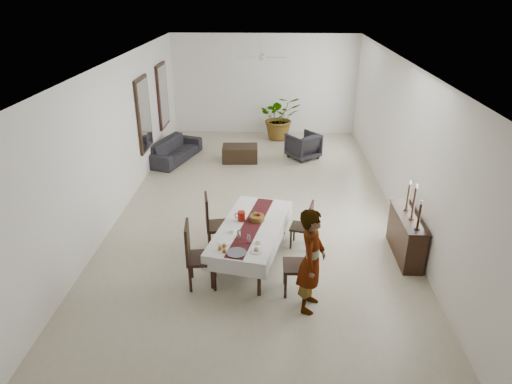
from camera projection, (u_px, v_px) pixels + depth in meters
name	position (u px, v px, depth m)	size (l,w,h in m)	color
floor	(257.00, 213.00, 10.05)	(6.00, 12.00, 0.00)	#BEB597
ceiling	(258.00, 64.00, 8.72)	(6.00, 12.00, 0.02)	white
wall_back	(264.00, 85.00, 14.83)	(6.00, 0.02, 3.20)	white
wall_front	(232.00, 367.00, 3.94)	(6.00, 0.02, 3.20)	white
wall_left	(114.00, 142.00, 9.50)	(0.02, 12.00, 3.20)	white
wall_right	(405.00, 146.00, 9.28)	(0.02, 12.00, 3.20)	white
dining_table_top	(252.00, 227.00, 8.13)	(0.90, 2.16, 0.04)	black
table_leg_fl	(212.00, 272.00, 7.46)	(0.06, 0.06, 0.63)	black
table_leg_fr	(259.00, 279.00, 7.28)	(0.06, 0.06, 0.63)	black
table_leg_bl	(246.00, 215.00, 9.26)	(0.06, 0.06, 0.63)	black
table_leg_br	(284.00, 220.00, 9.09)	(0.06, 0.06, 0.63)	black
tablecloth_top	(252.00, 226.00, 8.12)	(1.06, 2.32, 0.01)	silver
tablecloth_drape_left	(224.00, 229.00, 8.29)	(0.01, 2.32, 0.27)	white
tablecloth_drape_right	(280.00, 236.00, 8.06)	(0.01, 2.32, 0.27)	silver
tablecloth_drape_near	(233.00, 268.00, 7.16)	(1.06, 0.01, 0.27)	silver
tablecloth_drape_far	(266.00, 205.00, 9.19)	(1.06, 0.01, 0.27)	silver
table_runner	(252.00, 225.00, 8.12)	(0.31, 2.25, 0.00)	#501619
red_pitcher	(241.00, 216.00, 8.25)	(0.13, 0.13, 0.18)	maroon
pitcher_handle	(237.00, 216.00, 8.27)	(0.11, 0.11, 0.02)	maroon
wine_glass_near	(249.00, 239.00, 7.55)	(0.06, 0.06, 0.15)	white
wine_glass_mid	(239.00, 235.00, 7.67)	(0.06, 0.06, 0.15)	white
teacup_right	(259.00, 241.00, 7.57)	(0.08, 0.08, 0.05)	white
saucer_right	(259.00, 242.00, 7.58)	(0.13, 0.13, 0.01)	white
teacup_left	(232.00, 231.00, 7.89)	(0.08, 0.08, 0.05)	white
saucer_left	(232.00, 232.00, 7.90)	(0.13, 0.13, 0.01)	white
plate_near_right	(256.00, 251.00, 7.34)	(0.22, 0.22, 0.01)	silver
bread_near_right	(256.00, 250.00, 7.32)	(0.08, 0.08, 0.08)	tan
plate_near_left	(225.00, 242.00, 7.58)	(0.22, 0.22, 0.01)	white
plate_far_left	(243.00, 211.00, 8.62)	(0.22, 0.22, 0.01)	white
serving_tray	(236.00, 253.00, 7.28)	(0.32, 0.32, 0.02)	#404045
jam_jar_a	(224.00, 251.00, 7.29)	(0.06, 0.06, 0.07)	#8A5014
jam_jar_b	(220.00, 248.00, 7.36)	(0.06, 0.06, 0.07)	#945F15
jam_jar_c	(224.00, 246.00, 7.43)	(0.06, 0.06, 0.07)	#8E5814
fruit_basket	(257.00, 218.00, 8.29)	(0.27, 0.27, 0.09)	brown
fruit_red	(259.00, 214.00, 8.27)	(0.08, 0.08, 0.08)	#A61C10
fruit_green	(255.00, 214.00, 8.29)	(0.07, 0.07, 0.07)	olive
chair_right_near_seat	(297.00, 266.00, 7.32)	(0.46, 0.46, 0.05)	black
chair_right_near_leg_fl	(309.00, 286.00, 7.25)	(0.05, 0.05, 0.45)	black
chair_right_near_leg_fr	(307.00, 273.00, 7.59)	(0.05, 0.05, 0.45)	black
chair_right_near_leg_bl	(285.00, 286.00, 7.26)	(0.05, 0.05, 0.45)	black
chair_right_near_leg_br	(285.00, 272.00, 7.60)	(0.05, 0.05, 0.45)	black
chair_right_near_back	(311.00, 250.00, 7.18)	(0.46, 0.04, 0.58)	black
chair_right_far_seat	(301.00, 227.00, 8.64)	(0.39, 0.39, 0.04)	black
chair_right_far_leg_fl	(307.00, 242.00, 8.55)	(0.04, 0.04, 0.38)	black
chair_right_far_leg_fr	(310.00, 234.00, 8.83)	(0.04, 0.04, 0.38)	black
chair_right_far_leg_bl	(291.00, 240.00, 8.63)	(0.04, 0.04, 0.38)	black
chair_right_far_leg_br	(294.00, 232.00, 8.91)	(0.04, 0.04, 0.38)	black
chair_right_far_back	(311.00, 216.00, 8.49)	(0.39, 0.04, 0.49)	black
chair_left_near_seat	(202.00, 258.00, 7.48)	(0.48, 0.48, 0.06)	black
chair_left_near_leg_fl	(192.00, 266.00, 7.76)	(0.05, 0.05, 0.48)	black
chair_left_near_leg_fr	(190.00, 279.00, 7.40)	(0.05, 0.05, 0.48)	black
chair_left_near_leg_bl	(215.00, 265.00, 7.78)	(0.05, 0.05, 0.48)	black
chair_left_near_leg_br	(215.00, 278.00, 7.42)	(0.05, 0.05, 0.48)	black
chair_left_near_back	(187.00, 241.00, 7.32)	(0.48, 0.04, 0.62)	black
chair_left_far_seat	(219.00, 226.00, 8.49)	(0.48, 0.48, 0.05)	black
chair_left_far_leg_fl	(209.00, 234.00, 8.75)	(0.05, 0.05, 0.47)	black
chair_left_far_leg_fr	(210.00, 244.00, 8.40)	(0.05, 0.05, 0.47)	black
chair_left_far_leg_bl	(229.00, 232.00, 8.80)	(0.05, 0.05, 0.47)	black
chair_left_far_leg_br	(231.00, 243.00, 8.45)	(0.05, 0.05, 0.47)	black
chair_left_far_back	(207.00, 211.00, 8.32)	(0.48, 0.04, 0.61)	black
woman	(311.00, 261.00, 6.80)	(0.62, 0.41, 1.69)	gray
sideboard_body	(406.00, 236.00, 8.33)	(0.36, 1.33, 0.80)	black
sideboard_top	(409.00, 216.00, 8.16)	(0.39, 1.39, 0.03)	black
candlestick_near_base	(417.00, 228.00, 7.70)	(0.09, 0.09, 0.03)	black
candlestick_near_shaft	(419.00, 216.00, 7.60)	(0.04, 0.04, 0.44)	black
candlestick_near_candle	(422.00, 202.00, 7.50)	(0.03, 0.03, 0.07)	beige
candlestick_mid_base	(411.00, 219.00, 8.02)	(0.09, 0.09, 0.03)	black
candlestick_mid_shaft	(414.00, 203.00, 7.90)	(0.04, 0.04, 0.58)	black
candlestick_mid_candle	(417.00, 186.00, 7.76)	(0.03, 0.03, 0.07)	white
candlestick_far_base	(406.00, 209.00, 8.35)	(0.09, 0.09, 0.03)	black
candlestick_far_shaft	(408.00, 197.00, 8.24)	(0.04, 0.04, 0.49)	black
candlestick_far_candle	(410.00, 183.00, 8.12)	(0.03, 0.03, 0.07)	#EAE8CB
sofa	(174.00, 150.00, 12.98)	(2.01, 0.78, 0.59)	#28252A
armchair	(303.00, 146.00, 13.07)	(0.79, 0.81, 0.74)	#27252A
coffee_table	(240.00, 154.00, 12.91)	(0.98, 0.66, 0.44)	black
potted_plant	(280.00, 117.00, 14.57)	(1.29, 1.11, 1.43)	#305F26
mirror_frame_near	(144.00, 114.00, 11.49)	(0.06, 1.05, 1.85)	black
mirror_glass_near	(145.00, 114.00, 11.49)	(0.01, 0.90, 1.70)	silver
mirror_frame_far	(163.00, 96.00, 13.40)	(0.06, 1.05, 1.85)	black
mirror_glass_far	(164.00, 96.00, 13.40)	(0.01, 0.90, 1.70)	silver
fan_rod	(262.00, 49.00, 11.48)	(0.04, 0.04, 0.20)	silver
fan_hub	(262.00, 57.00, 11.57)	(0.16, 0.16, 0.08)	white
fan_blade_n	(262.00, 55.00, 11.88)	(0.10, 0.55, 0.01)	silver
fan_blade_s	(262.00, 59.00, 11.25)	(0.10, 0.55, 0.01)	silver
fan_blade_e	(276.00, 57.00, 11.55)	(0.55, 0.10, 0.01)	silver
fan_blade_w	(248.00, 57.00, 11.58)	(0.55, 0.10, 0.01)	white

